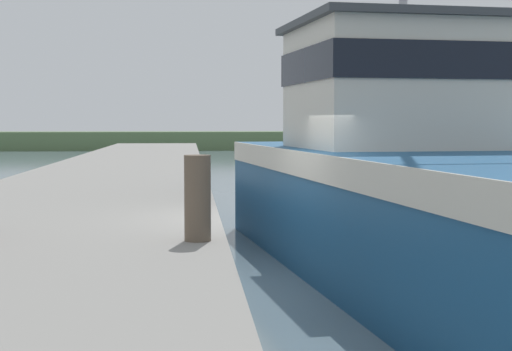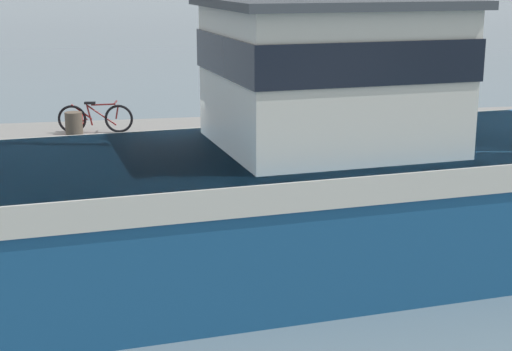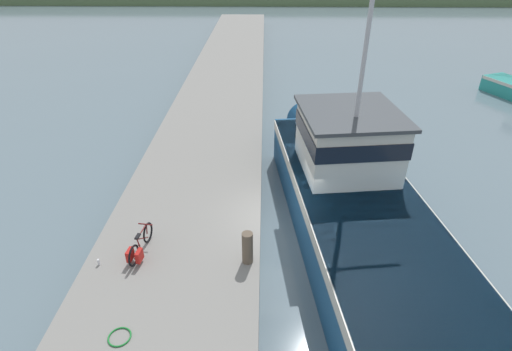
% 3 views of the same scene
% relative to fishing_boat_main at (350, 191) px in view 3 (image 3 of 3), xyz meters
% --- Properties ---
extents(ground_plane, '(320.00, 320.00, 0.00)m').
position_rel_fishing_boat_main_xyz_m(ground_plane, '(-2.35, -0.80, -1.48)').
color(ground_plane, slate).
extents(dock_pier, '(5.07, 80.00, 0.98)m').
position_rel_fishing_boat_main_xyz_m(dock_pier, '(-5.62, -0.80, -0.99)').
color(dock_pier, gray).
rests_on(dock_pier, ground_plane).
extents(fishing_boat_main, '(5.21, 14.70, 10.56)m').
position_rel_fishing_boat_main_xyz_m(fishing_boat_main, '(0.00, 0.00, 0.00)').
color(fishing_boat_main, navy).
rests_on(fishing_boat_main, ground_plane).
extents(bicycle_touring, '(0.57, 1.66, 0.71)m').
position_rel_fishing_boat_main_xyz_m(bicycle_touring, '(-6.61, -2.82, -0.17)').
color(bicycle_touring, black).
rests_on(bicycle_touring, dock_pier).
extents(mooring_post, '(0.32, 0.32, 1.02)m').
position_rel_fishing_boat_main_xyz_m(mooring_post, '(-3.43, -3.00, 0.01)').
color(mooring_post, brown).
rests_on(mooring_post, dock_pier).
extents(hose_coil, '(0.55, 0.55, 0.04)m').
position_rel_fishing_boat_main_xyz_m(hose_coil, '(-6.35, -5.62, -0.48)').
color(hose_coil, '#197A2D').
rests_on(hose_coil, dock_pier).
extents(water_bottle_by_bike, '(0.07, 0.07, 0.19)m').
position_rel_fishing_boat_main_xyz_m(water_bottle_by_bike, '(-7.69, -3.22, -0.40)').
color(water_bottle_by_bike, silver).
rests_on(water_bottle_by_bike, dock_pier).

